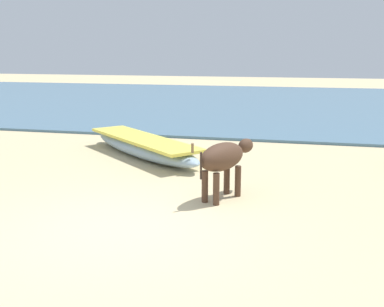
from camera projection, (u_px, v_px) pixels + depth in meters
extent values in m
plane|color=#CCB789|center=(122.00, 228.00, 7.07)|extent=(80.00, 80.00, 0.00)
cube|color=slate|center=(255.00, 103.00, 23.40)|extent=(60.00, 20.00, 0.08)
ellipsoid|color=#8CA5B7|center=(143.00, 147.00, 11.77)|extent=(4.09, 3.77, 0.46)
cube|color=#EAD84C|center=(143.00, 139.00, 11.73)|extent=(3.66, 3.39, 0.07)
cube|color=olive|center=(150.00, 144.00, 11.47)|extent=(0.62, 0.68, 0.04)
cylinder|color=olive|center=(192.00, 148.00, 10.00)|extent=(0.06, 0.06, 0.20)
ellipsoid|color=#4C3323|center=(222.00, 157.00, 8.27)|extent=(0.88, 1.20, 0.49)
ellipsoid|color=#4C3323|center=(246.00, 146.00, 8.81)|extent=(0.36, 0.43, 0.26)
sphere|color=#2D2119|center=(250.00, 146.00, 8.94)|extent=(0.14, 0.14, 0.10)
cylinder|color=#4C3323|center=(227.00, 179.00, 8.70)|extent=(0.11, 0.11, 0.56)
cylinder|color=#4C3323|center=(238.00, 181.00, 8.55)|extent=(0.11, 0.11, 0.56)
cylinder|color=#4C3323|center=(205.00, 187.00, 8.21)|extent=(0.11, 0.11, 0.56)
cylinder|color=#4C3323|center=(216.00, 189.00, 8.06)|extent=(0.11, 0.11, 0.56)
cylinder|color=#2D2119|center=(201.00, 166.00, 7.84)|extent=(0.04, 0.04, 0.46)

